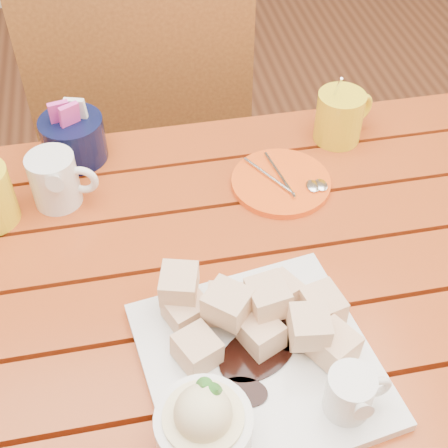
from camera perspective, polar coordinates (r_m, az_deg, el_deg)
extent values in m
cube|color=#9B3C14|center=(0.83, 0.62, -13.01)|extent=(1.20, 0.11, 0.03)
cube|color=#9B3C14|center=(0.90, -0.85, -6.86)|extent=(1.20, 0.11, 0.03)
cube|color=#9B3C14|center=(0.97, -2.09, -1.58)|extent=(1.20, 0.11, 0.03)
cube|color=#9B3C14|center=(1.05, -3.14, 2.93)|extent=(1.20, 0.11, 0.03)
cube|color=#9B3C14|center=(1.14, -4.04, 6.79)|extent=(1.20, 0.11, 0.03)
cube|color=#9B3C14|center=(1.18, -4.03, 5.23)|extent=(1.12, 0.04, 0.08)
cylinder|color=#9B3C14|center=(1.54, 17.30, -1.70)|extent=(0.06, 0.06, 0.72)
cube|color=white|center=(0.81, 3.25, -12.61)|extent=(0.32, 0.32, 0.02)
cube|color=#C7793C|center=(0.81, 7.71, -9.40)|extent=(0.06, 0.06, 0.04)
cube|color=#C7793C|center=(0.84, 4.94, -6.43)|extent=(0.07, 0.07, 0.04)
cube|color=#C7793C|center=(0.79, 0.34, -7.31)|extent=(0.07, 0.07, 0.04)
cube|color=#C7793C|center=(0.83, 0.05, -7.35)|extent=(0.06, 0.06, 0.04)
cube|color=#C7793C|center=(0.84, 9.01, -7.36)|extent=(0.06, 0.06, 0.04)
cube|color=#C7793C|center=(0.79, -2.50, -11.39)|extent=(0.07, 0.07, 0.04)
cube|color=#C7793C|center=(0.80, 10.00, -10.89)|extent=(0.07, 0.07, 0.04)
cube|color=#C7793C|center=(0.82, -3.49, -7.84)|extent=(0.07, 0.07, 0.04)
cube|color=#C7793C|center=(0.80, 3.43, -9.99)|extent=(0.07, 0.07, 0.04)
cube|color=#C7793C|center=(0.80, 4.08, -6.68)|extent=(0.06, 0.06, 0.04)
cube|color=#C7793C|center=(0.77, 7.81, -9.26)|extent=(0.06, 0.06, 0.04)
cube|color=#C7793C|center=(0.81, -4.13, -5.50)|extent=(0.06, 0.06, 0.04)
cylinder|color=white|center=(0.74, -1.86, -18.10)|extent=(0.11, 0.11, 0.04)
cylinder|color=#FFF2BB|center=(0.72, -1.88, -17.68)|extent=(0.09, 0.09, 0.03)
sphere|color=#FFF2BB|center=(0.71, -1.93, -16.91)|extent=(0.06, 0.06, 0.06)
cone|color=#327C28|center=(0.69, -0.81, -15.07)|extent=(0.04, 0.04, 0.03)
cone|color=#327C28|center=(0.69, -1.90, -14.58)|extent=(0.03, 0.03, 0.03)
cylinder|color=white|center=(0.76, 11.38, -14.92)|extent=(0.06, 0.06, 0.06)
cylinder|color=black|center=(0.74, 11.67, -13.91)|extent=(0.04, 0.04, 0.01)
cone|color=white|center=(0.73, 12.38, -15.93)|extent=(0.02, 0.02, 0.03)
torus|color=white|center=(0.77, 13.73, -14.30)|extent=(0.04, 0.01, 0.04)
cylinder|color=yellow|center=(1.13, 10.48, 9.59)|extent=(0.08, 0.08, 0.09)
cylinder|color=black|center=(1.10, 10.75, 11.20)|extent=(0.07, 0.07, 0.01)
torus|color=yellow|center=(1.15, 12.29, 10.31)|extent=(0.06, 0.03, 0.06)
cylinder|color=silver|center=(1.11, 9.87, 11.15)|extent=(0.01, 0.06, 0.12)
cylinder|color=white|center=(1.02, -15.25, 3.91)|extent=(0.08, 0.08, 0.09)
cylinder|color=white|center=(0.99, -15.69, 5.64)|extent=(0.06, 0.06, 0.01)
cone|color=white|center=(0.97, -15.59, 3.82)|extent=(0.04, 0.04, 0.03)
torus|color=white|center=(1.01, -12.79, 4.38)|extent=(0.05, 0.03, 0.05)
cylinder|color=black|center=(1.10, -13.58, 7.57)|extent=(0.11, 0.11, 0.08)
cube|color=#E93FA8|center=(1.07, -14.78, 9.67)|extent=(0.04, 0.02, 0.05)
cube|color=white|center=(1.07, -13.35, 10.03)|extent=(0.04, 0.03, 0.05)
cube|color=#E93FA8|center=(1.06, -13.93, 9.45)|extent=(0.04, 0.03, 0.05)
cylinder|color=#FD5716|center=(1.04, 5.22, 3.81)|extent=(0.16, 0.16, 0.01)
cylinder|color=silver|center=(1.04, 4.14, 4.40)|extent=(0.06, 0.11, 0.01)
cylinder|color=silver|center=(1.04, 5.13, 4.52)|extent=(0.03, 0.12, 0.01)
ellipsoid|color=silver|center=(1.03, 8.12, 3.45)|extent=(0.02, 0.03, 0.01)
ellipsoid|color=silver|center=(1.03, 8.84, 3.55)|extent=(0.02, 0.03, 0.01)
cube|color=brown|center=(1.62, -7.13, 8.28)|extent=(0.47, 0.47, 0.03)
cylinder|color=brown|center=(1.94, -1.19, 6.67)|extent=(0.04, 0.04, 0.45)
cylinder|color=brown|center=(1.93, -12.65, 5.34)|extent=(0.04, 0.04, 0.45)
cylinder|color=brown|center=(1.66, 0.79, -1.69)|extent=(0.04, 0.04, 0.45)
cylinder|color=brown|center=(1.66, -12.54, -3.25)|extent=(0.04, 0.04, 0.45)
cube|color=brown|center=(1.31, -7.44, 11.67)|extent=(0.45, 0.05, 0.47)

